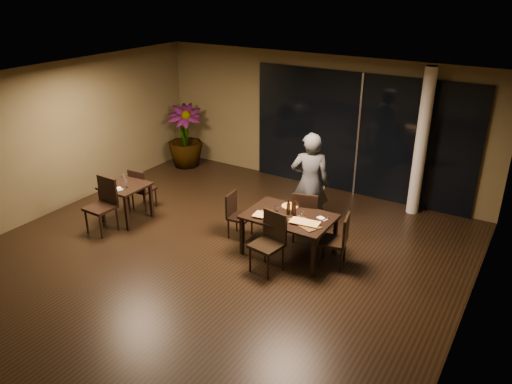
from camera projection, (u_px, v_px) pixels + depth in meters
The scene contains 32 objects.
ground at pixel (216, 258), 8.72m from camera, with size 8.00×8.00×0.00m, color black.
wall_back at pixel (319, 121), 11.28m from camera, with size 8.00×0.10×3.00m, color brown.
wall_left at pixel (51, 139), 10.07m from camera, with size 0.10×8.00×3.00m, color brown.
wall_right at pixel (477, 243), 6.18m from camera, with size 0.10×8.00×3.00m, color brown.
ceiling at pixel (210, 85), 7.51m from camera, with size 8.00×8.00×0.04m, color silver.
window_panel at pixel (359, 136), 10.79m from camera, with size 5.00×0.06×2.70m, color black.
column at pixel (421, 143), 9.81m from camera, with size 0.24×0.24×3.00m, color silver.
main_table at pixel (289, 219), 8.60m from camera, with size 1.50×1.00×0.75m.
side_table at pixel (125, 191), 9.86m from camera, with size 0.80×0.80×0.75m.
chair_main_far at pixel (305, 214), 9.05m from camera, with size 0.57×0.57×1.00m.
chair_main_near at pixel (270, 239), 8.19m from camera, with size 0.54×0.54×1.02m.
chair_main_left at pixel (236, 213), 9.28m from camera, with size 0.44×0.44×0.86m.
chair_main_right at pixel (338, 238), 8.30m from camera, with size 0.52×0.52×0.94m.
chair_side_far at pixel (141, 187), 10.34m from camera, with size 0.44×0.44×0.89m.
chair_side_near at pixel (104, 202), 9.46m from camera, with size 0.50×0.50×1.06m.
diner at pixel (310, 183), 9.29m from camera, with size 0.66×0.44×1.96m, color #303336.
potted_plant at pixel (185, 136), 12.62m from camera, with size 0.86×0.86×1.58m, color #1C4C19.
pizza_board_left at pixel (268, 217), 8.49m from camera, with size 0.54×0.27×0.01m, color #4C2F18.
pizza_board_right at pixel (305, 223), 8.28m from camera, with size 0.56×0.28×0.01m, color #432C15.
oblong_pizza_left at pixel (268, 216), 8.48m from camera, with size 0.49×0.23×0.02m, color maroon, non-canonical shape.
oblong_pizza_right at pixel (305, 223), 8.27m from camera, with size 0.47×0.22×0.02m, color maroon, non-canonical shape.
round_pizza at pixel (290, 206), 8.89m from camera, with size 0.28×0.28×0.01m, color #AA3112.
bottle_a at pixel (288, 207), 8.55m from camera, with size 0.06×0.06×0.28m, color black, non-canonical shape.
bottle_b at pixel (294, 208), 8.50m from camera, with size 0.06×0.06×0.28m, color black, non-canonical shape.
bottle_c at pixel (293, 206), 8.56m from camera, with size 0.07×0.07×0.31m, color black, non-canonical shape.
tumbler_left at pixel (277, 208), 8.72m from camera, with size 0.08×0.08×0.09m, color white.
tumbler_right at pixel (302, 214), 8.51m from camera, with size 0.07×0.07×0.08m, color white.
napkin_near at pixel (313, 225), 8.23m from camera, with size 0.18×0.10×0.01m, color silver.
napkin_far at pixel (322, 219), 8.44m from camera, with size 0.18×0.10×0.01m, color white.
wine_glass_a at pixel (123, 178), 9.91m from camera, with size 0.07×0.07×0.17m, color white, non-canonical shape.
wine_glass_b at pixel (126, 183), 9.66m from camera, with size 0.07×0.07×0.17m, color white, non-canonical shape.
side_napkin at pixel (119, 189), 9.61m from camera, with size 0.18×0.11×0.01m, color white.
Camera 1 is at (4.55, -6.04, 4.56)m, focal length 35.00 mm.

